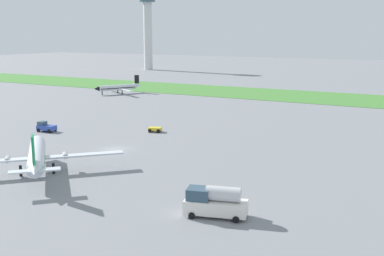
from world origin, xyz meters
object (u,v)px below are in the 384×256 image
at_px(airplane_foreground_turboprop, 36,155).
at_px(pushback_tug_midfield, 46,127).
at_px(airplane_taxiing_turboprop, 118,87).
at_px(baggage_cart_near_gate, 155,129).
at_px(control_tower, 148,26).
at_px(fuel_truck_by_runway, 215,202).

height_order(airplane_foreground_turboprop, pushback_tug_midfield, airplane_foreground_turboprop).
height_order(airplane_taxiing_turboprop, pushback_tug_midfield, airplane_taxiing_turboprop).
height_order(baggage_cart_near_gate, control_tower, control_tower).
bearing_deg(control_tower, airplane_taxiing_turboprop, -61.76).
bearing_deg(pushback_tug_midfield, baggage_cart_near_gate, -159.49).
bearing_deg(pushback_tug_midfield, fuel_truck_by_runway, 147.18).
xyz_separation_m(fuel_truck_by_runway, control_tower, (-117.74, 164.48, 21.00)).
height_order(baggage_cart_near_gate, pushback_tug_midfield, pushback_tug_midfield).
bearing_deg(airplane_taxiing_turboprop, baggage_cart_near_gate, 72.95).
bearing_deg(fuel_truck_by_runway, airplane_taxiing_turboprop, -62.34).
bearing_deg(control_tower, fuel_truck_by_runway, -54.40).
distance_m(fuel_truck_by_runway, control_tower, 203.36).
relative_size(airplane_foreground_turboprop, airplane_taxiing_turboprop, 1.04).
xyz_separation_m(baggage_cart_near_gate, fuel_truck_by_runway, (28.53, -32.73, 1.01)).
distance_m(airplane_foreground_turboprop, pushback_tug_midfield, 28.67).
bearing_deg(pushback_tug_midfield, control_tower, -70.48).
bearing_deg(baggage_cart_near_gate, control_tower, 104.98).
xyz_separation_m(airplane_taxiing_turboprop, pushback_tug_midfield, (22.96, -53.17, -1.14)).
distance_m(baggage_cart_near_gate, pushback_tug_midfield, 21.19).
height_order(airplane_foreground_turboprop, fuel_truck_by_runway, airplane_foreground_turboprop).
xyz_separation_m(airplane_foreground_turboprop, pushback_tug_midfield, (-19.64, 20.83, -1.64)).
bearing_deg(airplane_taxiing_turboprop, pushback_tug_midfield, 52.42).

